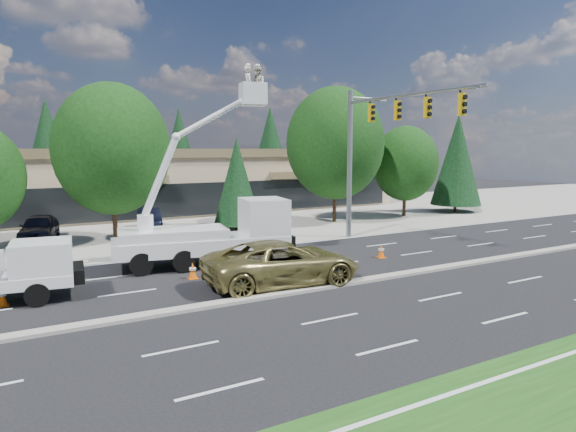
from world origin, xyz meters
TOP-DOWN VIEW (x-y plane):
  - ground at (0.00, 0.00)m, footprint 140.00×140.00m
  - concrete_apron at (0.00, 20.00)m, footprint 140.00×22.00m
  - road_median at (0.00, 0.00)m, footprint 120.00×0.55m
  - strip_mall at (0.00, 29.97)m, footprint 50.40×15.40m
  - tree_front_d at (-3.00, 15.00)m, footprint 6.74×6.74m
  - tree_front_e at (5.00, 15.00)m, footprint 3.17×3.17m
  - tree_front_f at (13.00, 15.00)m, footprint 7.26×7.26m
  - tree_front_g at (20.00, 15.00)m, footprint 5.30×5.30m
  - tree_front_h at (26.00, 15.00)m, footprint 4.32×4.32m
  - tree_back_b at (-4.00, 42.00)m, footprint 5.39×5.39m
  - tree_back_c at (10.00, 42.00)m, footprint 5.13×5.13m
  - tree_back_d at (22.00, 42.00)m, footprint 5.51×5.51m
  - signal_mast at (10.03, 7.04)m, footprint 2.76×10.16m
  - utility_pickup at (-9.18, 4.15)m, footprint 5.83×2.75m
  - bucket_truck at (-0.04, 6.04)m, footprint 8.44×3.97m
  - traffic_cone_a at (-9.20, 3.73)m, footprint 0.40×0.40m
  - traffic_cone_b at (-2.08, 4.07)m, footprint 0.40×0.40m
  - traffic_cone_c at (-0.19, 3.46)m, footprint 0.40×0.40m
  - traffic_cone_d at (7.64, 3.30)m, footprint 0.40×0.40m
  - minivan at (0.78, 1.34)m, footprint 6.71×3.54m
  - parked_car_west at (-6.95, 17.43)m, footprint 2.94×4.98m
  - parked_car_east at (0.00, 18.60)m, footprint 2.26×4.42m

SIDE VIEW (x-z plane):
  - ground at x=0.00m, z-range 0.00..0.00m
  - concrete_apron at x=0.00m, z-range 0.00..0.01m
  - road_median at x=0.00m, z-range 0.00..0.12m
  - traffic_cone_a at x=-9.20m, z-range -0.01..0.69m
  - traffic_cone_b at x=-2.08m, z-range -0.01..0.69m
  - traffic_cone_c at x=-0.19m, z-range -0.01..0.69m
  - traffic_cone_d at x=7.64m, z-range -0.01..0.69m
  - parked_car_east at x=0.00m, z-range 0.00..1.39m
  - parked_car_west at x=-6.95m, z-range 0.00..1.59m
  - utility_pickup at x=-9.18m, z-range -0.19..1.96m
  - minivan at x=0.78m, z-range 0.00..1.80m
  - bucket_truck at x=-0.04m, z-range -2.67..6.76m
  - strip_mall at x=0.00m, z-range 0.08..5.58m
  - tree_front_e at x=5.00m, z-range 0.23..6.47m
  - tree_front_g at x=20.00m, z-range 0.63..7.98m
  - tree_front_h at x=26.00m, z-range 0.31..8.82m
  - tree_back_c at x=10.00m, z-range 0.37..10.48m
  - tree_front_d at x=-3.00m, z-range 0.80..10.15m
  - tree_back_b at x=-4.00m, z-range 0.39..11.02m
  - tree_back_d at x=22.00m, z-range 0.40..11.25m
  - tree_front_f at x=13.00m, z-range 0.86..10.93m
  - signal_mast at x=10.03m, z-range 1.56..10.56m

